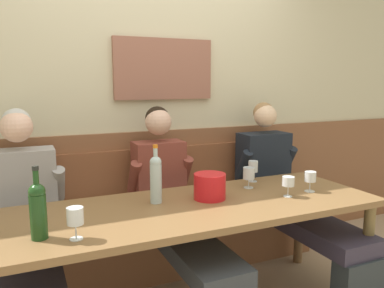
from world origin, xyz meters
TOP-DOWN VIEW (x-y plane):
  - room_wall_back at (0.00, 1.09)m, footprint 6.80×0.12m
  - wood_wainscot_panel at (0.00, 1.04)m, footprint 6.80×0.03m
  - wall_bench at (0.00, 0.83)m, footprint 2.60×0.42m
  - dining_table at (0.00, 0.15)m, footprint 2.30×0.81m
  - person_left_seat at (-0.95, 0.47)m, footprint 0.54×1.24m
  - person_center_right_seat at (-0.00, 0.47)m, footprint 0.48×1.23m
  - person_center_left_seat at (0.94, 0.48)m, footprint 0.52×1.24m
  - ice_bucket at (0.13, 0.22)m, footprint 0.20×0.20m
  - wine_bottle_amber_mid at (-0.87, -0.01)m, footprint 0.08×0.08m
  - wine_bottle_clear_water at (-0.20, 0.28)m, footprint 0.07×0.07m
  - wine_glass_center_front at (0.49, 0.33)m, footprint 0.08×0.08m
  - wine_glass_left_end at (0.61, 0.06)m, footprint 0.08×0.08m
  - wine_glass_mid_right at (0.61, 0.47)m, footprint 0.07×0.07m
  - wine_glass_center_rear at (-0.72, -0.09)m, footprint 0.08×0.08m
  - wine_glass_by_bottle at (0.82, 0.09)m, footprint 0.08×0.08m

SIDE VIEW (x-z plane):
  - wall_bench at x=0.00m, z-range -0.19..0.75m
  - wood_wainscot_panel at x=0.00m, z-range 0.00..1.07m
  - person_center_left_seat at x=0.94m, z-range -0.03..1.27m
  - person_left_seat at x=-0.95m, z-range -0.03..1.27m
  - person_center_right_seat at x=0.00m, z-range -0.02..1.26m
  - dining_table at x=0.00m, z-range 0.29..1.02m
  - ice_bucket at x=0.13m, z-range 0.73..0.89m
  - wine_glass_left_end at x=0.61m, z-range 0.76..0.89m
  - wine_glass_by_bottle at x=0.82m, z-range 0.76..0.90m
  - wine_glass_center_front at x=0.49m, z-range 0.76..0.90m
  - wine_glass_mid_right at x=0.61m, z-range 0.76..0.92m
  - wine_glass_center_rear at x=-0.72m, z-range 0.77..0.92m
  - wine_bottle_amber_mid at x=-0.87m, z-range 0.70..1.05m
  - wine_bottle_clear_water at x=-0.20m, z-range 0.71..1.07m
  - room_wall_back at x=0.00m, z-range 0.00..2.80m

